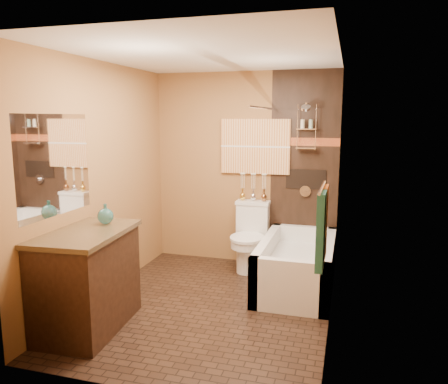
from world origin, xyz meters
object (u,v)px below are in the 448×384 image
(bathtub, at_px, (297,269))
(vanity, at_px, (87,280))
(toilet, at_px, (249,236))
(sunset_painting, at_px, (255,147))

(bathtub, relative_size, vanity, 1.39)
(toilet, bearing_deg, vanity, -119.46)
(vanity, bearing_deg, bathtub, 37.11)
(bathtub, distance_m, toilet, 0.82)
(toilet, relative_size, vanity, 0.79)
(sunset_painting, xyz_separation_m, vanity, (-1.07, -2.23, -1.09))
(bathtub, bearing_deg, vanity, -138.87)
(toilet, distance_m, vanity, 2.23)
(sunset_painting, height_order, toilet, sunset_painting)
(sunset_painting, bearing_deg, bathtub, -47.86)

